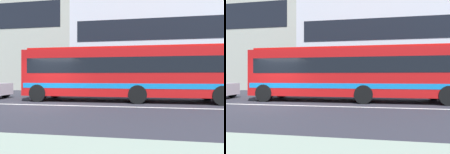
{
  "view_description": "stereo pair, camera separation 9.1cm",
  "coord_description": "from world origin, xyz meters",
  "views": [
    {
      "loc": [
        5.01,
        -9.17,
        1.44
      ],
      "look_at": [
        3.32,
        1.95,
        1.43
      ],
      "focal_mm": 30.78,
      "sensor_mm": 36.0,
      "label": 1
    },
    {
      "loc": [
        5.1,
        -9.15,
        1.44
      ],
      "look_at": [
        3.32,
        1.95,
        1.43
      ],
      "focal_mm": 30.78,
      "sensor_mm": 36.0,
      "label": 2
    }
  ],
  "objects": [
    {
      "name": "transit_bus",
      "position": [
        4.07,
        2.32,
        1.74
      ],
      "size": [
        11.96,
        2.59,
        3.14
      ],
      "color": "red",
      "rests_on": "ground_plane"
    },
    {
      "name": "lane_centre_line",
      "position": [
        0.0,
        0.0,
        0.0
      ],
      "size": [
        60.0,
        0.16,
        0.01
      ],
      "primitive_type": "cube",
      "color": "silver",
      "rests_on": "ground_plane"
    },
    {
      "name": "apartment_block_right",
      "position": [
        8.19,
        14.93,
        5.25
      ],
      "size": [
        21.03,
        10.34,
        10.51
      ],
      "color": "silver",
      "rests_on": "ground_plane"
    },
    {
      "name": "ground_plane",
      "position": [
        0.0,
        0.0,
        0.0
      ],
      "size": [
        160.0,
        160.0,
        0.0
      ],
      "primitive_type": "plane",
      "color": "#2C2A32"
    }
  ]
}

